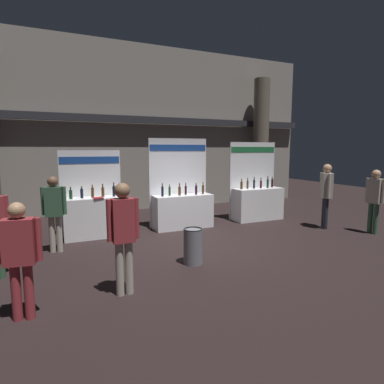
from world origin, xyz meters
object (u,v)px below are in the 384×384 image
(visitor_3, at_px, (375,196))
(visitor_1, at_px, (326,189))
(exhibitor_booth_0, at_px, (93,214))
(visitor_0, at_px, (20,252))
(visitor_2, at_px, (123,230))
(visitor_6, at_px, (54,207))
(trash_bin, at_px, (193,246))
(exhibitor_booth_2, at_px, (257,200))
(exhibitor_booth_1, at_px, (182,207))

(visitor_3, bearing_deg, visitor_1, 30.15)
(exhibitor_booth_0, relative_size, visitor_0, 1.41)
(visitor_0, relative_size, visitor_2, 0.90)
(visitor_1, xyz_separation_m, visitor_6, (-7.10, 0.81, -0.13))
(exhibitor_booth_0, bearing_deg, trash_bin, -61.27)
(exhibitor_booth_0, xyz_separation_m, visitor_0, (-1.37, -3.83, 0.33))
(exhibitor_booth_2, xyz_separation_m, visitor_1, (1.09, -1.78, 0.50))
(visitor_2, bearing_deg, exhibitor_booth_0, -90.26)
(exhibitor_booth_1, height_order, trash_bin, exhibitor_booth_1)
(exhibitor_booth_1, distance_m, visitor_3, 5.22)
(visitor_1, distance_m, visitor_6, 7.15)
(exhibitor_booth_1, bearing_deg, exhibitor_booth_0, -179.86)
(exhibitor_booth_1, bearing_deg, visitor_2, -123.96)
(visitor_0, xyz_separation_m, visitor_1, (7.55, 2.08, 0.19))
(exhibitor_booth_2, xyz_separation_m, trash_bin, (-3.54, -2.86, -0.27))
(exhibitor_booth_1, relative_size, trash_bin, 3.59)
(visitor_1, height_order, visitor_2, visitor_1)
(exhibitor_booth_0, xyz_separation_m, visitor_6, (-0.92, -0.94, 0.40))
(exhibitor_booth_1, distance_m, visitor_1, 4.13)
(exhibitor_booth_1, xyz_separation_m, visitor_6, (-3.40, -0.95, 0.39))
(visitor_1, bearing_deg, exhibitor_booth_0, -74.01)
(visitor_2, relative_size, visitor_6, 1.05)
(exhibitor_booth_1, distance_m, visitor_6, 3.55)
(visitor_6, bearing_deg, visitor_2, -59.10)
(visitor_1, bearing_deg, visitor_2, -41.19)
(visitor_0, distance_m, visitor_3, 8.35)
(trash_bin, bearing_deg, visitor_3, 1.31)
(exhibitor_booth_0, xyz_separation_m, exhibitor_booth_1, (2.48, 0.01, 0.01))
(exhibitor_booth_0, relative_size, visitor_1, 1.21)
(exhibitor_booth_0, distance_m, exhibitor_booth_2, 5.09)
(exhibitor_booth_2, bearing_deg, visitor_2, -144.17)
(exhibitor_booth_2, relative_size, visitor_3, 1.44)
(exhibitor_booth_0, relative_size, visitor_2, 1.27)
(visitor_1, bearing_deg, trash_bin, -45.04)
(exhibitor_booth_0, height_order, visitor_3, exhibitor_booth_0)
(visitor_3, xyz_separation_m, visitor_6, (-7.83, 1.77, -0.02))
(exhibitor_booth_1, xyz_separation_m, exhibitor_booth_2, (2.62, 0.02, 0.01))
(visitor_2, xyz_separation_m, visitor_6, (-0.95, 2.69, -0.04))
(trash_bin, distance_m, visitor_0, 3.14)
(visitor_3, bearing_deg, visitor_2, 90.57)
(exhibitor_booth_0, xyz_separation_m, visitor_2, (0.02, -3.63, 0.43))
(exhibitor_booth_0, distance_m, trash_bin, 3.24)
(exhibitor_booth_0, height_order, visitor_2, exhibitor_booth_0)
(exhibitor_booth_1, bearing_deg, exhibitor_booth_2, 0.41)
(visitor_0, xyz_separation_m, visitor_2, (1.39, 0.19, 0.10))
(visitor_1, distance_m, visitor_3, 1.21)
(trash_bin, xyz_separation_m, visitor_6, (-2.47, 1.89, 0.64))
(visitor_1, xyz_separation_m, visitor_2, (-6.16, -1.88, -0.09))
(visitor_0, bearing_deg, trash_bin, -152.08)
(exhibitor_booth_1, bearing_deg, visitor_0, -135.06)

